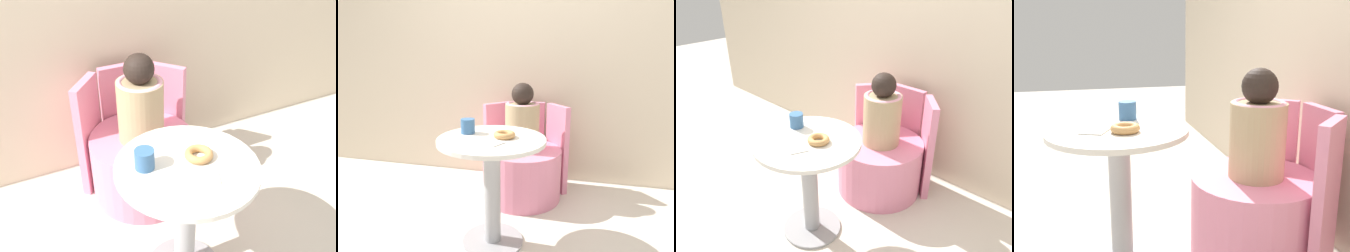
% 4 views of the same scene
% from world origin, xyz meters
% --- Properties ---
extents(ground_plane, '(12.00, 12.00, 0.00)m').
position_xyz_m(ground_plane, '(0.00, 0.00, 0.00)').
color(ground_plane, beige).
extents(back_wall, '(6.00, 0.06, 2.40)m').
position_xyz_m(back_wall, '(0.00, 1.13, 1.20)').
color(back_wall, beige).
rests_on(back_wall, ground_plane).
extents(round_table, '(0.64, 0.64, 0.69)m').
position_xyz_m(round_table, '(-0.09, -0.01, 0.47)').
color(round_table, '#99999E').
rests_on(round_table, ground_plane).
extents(tub_chair, '(0.64, 0.64, 0.42)m').
position_xyz_m(tub_chair, '(-0.03, 0.65, 0.21)').
color(tub_chair, pink).
rests_on(tub_chair, ground_plane).
extents(booth_backrest, '(0.74, 0.27, 0.75)m').
position_xyz_m(booth_backrest, '(-0.03, 0.92, 0.38)').
color(booth_backrest, pink).
rests_on(booth_backrest, ground_plane).
extents(child_figure, '(0.27, 0.27, 0.54)m').
position_xyz_m(child_figure, '(-0.03, 0.65, 0.66)').
color(child_figure, tan).
rests_on(child_figure, tub_chair).
extents(donut, '(0.13, 0.13, 0.04)m').
position_xyz_m(donut, '(-0.02, 0.02, 0.71)').
color(donut, tan).
rests_on(donut, round_table).
extents(cup, '(0.09, 0.09, 0.09)m').
position_xyz_m(cup, '(-0.26, 0.06, 0.74)').
color(cup, '#386699').
rests_on(cup, round_table).
extents(paper_napkin, '(0.14, 0.14, 0.01)m').
position_xyz_m(paper_napkin, '(-0.05, -0.11, 0.70)').
color(paper_napkin, silver).
rests_on(paper_napkin, round_table).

